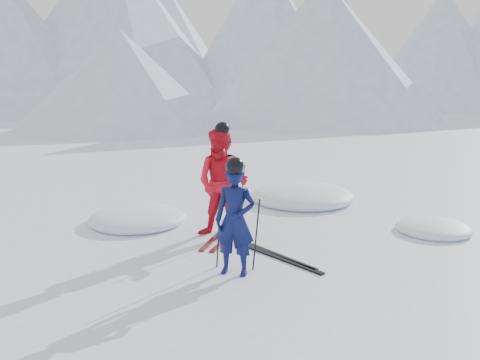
# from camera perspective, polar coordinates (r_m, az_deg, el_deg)

# --- Properties ---
(ground) EXTENTS (160.00, 160.00, 0.00)m
(ground) POSITION_cam_1_polar(r_m,az_deg,el_deg) (8.10, 12.87, -9.11)
(ground) COLOR white
(ground) RESTS_ON ground
(mountain_range) EXTENTS (106.15, 62.94, 15.53)m
(mountain_range) POSITION_cam_1_polar(r_m,az_deg,el_deg) (43.42, 24.31, 15.52)
(mountain_range) COLOR #B2BCD1
(mountain_range) RESTS_ON ground
(skier_blue) EXTENTS (0.59, 0.39, 1.61)m
(skier_blue) POSITION_cam_1_polar(r_m,az_deg,el_deg) (7.26, -0.57, -4.54)
(skier_blue) COLOR #0B1244
(skier_blue) RESTS_ON ground
(skier_red) EXTENTS (0.96, 0.75, 1.96)m
(skier_red) POSITION_cam_1_polar(r_m,az_deg,el_deg) (8.90, -1.97, -0.43)
(skier_red) COLOR red
(skier_red) RESTS_ON ground
(pole_blue_left) EXTENTS (0.11, 0.08, 1.07)m
(pole_blue_left) POSITION_cam_1_polar(r_m,az_deg,el_deg) (7.56, -2.42, -6.02)
(pole_blue_left) COLOR black
(pole_blue_left) RESTS_ON ground
(pole_blue_right) EXTENTS (0.11, 0.07, 1.07)m
(pole_blue_right) POSITION_cam_1_polar(r_m,az_deg,el_deg) (7.50, 1.84, -6.16)
(pole_blue_right) COLOR black
(pole_blue_right) RESTS_ON ground
(pole_red_left) EXTENTS (0.13, 0.10, 1.30)m
(pole_red_left) POSITION_cam_1_polar(r_m,az_deg,el_deg) (9.30, -3.23, -1.99)
(pole_red_left) COLOR black
(pole_red_left) RESTS_ON ground
(pole_red_right) EXTENTS (0.13, 0.09, 1.30)m
(pole_red_right) POSITION_cam_1_polar(r_m,az_deg,el_deg) (9.03, 0.15, -2.38)
(pole_red_right) COLOR black
(pole_red_right) RESTS_ON ground
(ski_worn_left) EXTENTS (0.14, 1.70, 0.03)m
(ski_worn_left) POSITION_cam_1_polar(r_m,az_deg,el_deg) (9.18, -2.65, -6.28)
(ski_worn_left) COLOR black
(ski_worn_left) RESTS_ON ground
(ski_worn_right) EXTENTS (0.16, 1.70, 0.03)m
(ski_worn_right) POSITION_cam_1_polar(r_m,az_deg,el_deg) (9.11, -1.21, -6.41)
(ski_worn_right) COLOR black
(ski_worn_right) RESTS_ON ground
(ski_loose_a) EXTENTS (1.44, 1.05, 0.03)m
(ski_loose_a) POSITION_cam_1_polar(r_m,az_deg,el_deg) (8.24, 4.19, -8.39)
(ski_loose_a) COLOR black
(ski_loose_a) RESTS_ON ground
(ski_loose_b) EXTENTS (1.47, 1.00, 0.03)m
(ski_loose_b) POSITION_cam_1_polar(r_m,az_deg,el_deg) (8.08, 4.66, -8.80)
(ski_loose_b) COLOR black
(ski_loose_b) RESTS_ON ground
(snow_lumps) EXTENTS (8.74, 6.77, 0.52)m
(snow_lumps) POSITION_cam_1_polar(r_m,az_deg,el_deg) (10.78, 4.54, -3.71)
(snow_lumps) COLOR white
(snow_lumps) RESTS_ON ground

